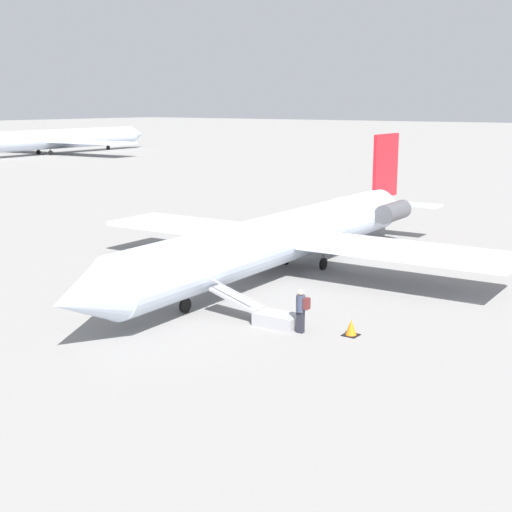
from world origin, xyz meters
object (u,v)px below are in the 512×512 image
(airplane_main, at_px, (291,235))
(passenger, at_px, (301,308))
(airplane_taxiing_distant, at_px, (56,139))
(boarding_stairs, at_px, (269,315))

(airplane_main, xyz_separation_m, passenger, (8.22, 5.84, -1.02))
(passenger, bearing_deg, airplane_taxiing_distant, -36.61)
(boarding_stairs, relative_size, passenger, 2.33)
(airplane_main, xyz_separation_m, boarding_stairs, (8.03, 4.20, -1.65))
(boarding_stairs, xyz_separation_m, passenger, (0.19, 1.64, 0.63))
(boarding_stairs, bearing_deg, airplane_taxiing_distant, -37.03)
(boarding_stairs, bearing_deg, passenger, 170.80)
(airplane_main, distance_m, passenger, 10.14)
(airplane_main, bearing_deg, airplane_taxiing_distant, -124.51)
(boarding_stairs, distance_m, passenger, 1.77)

